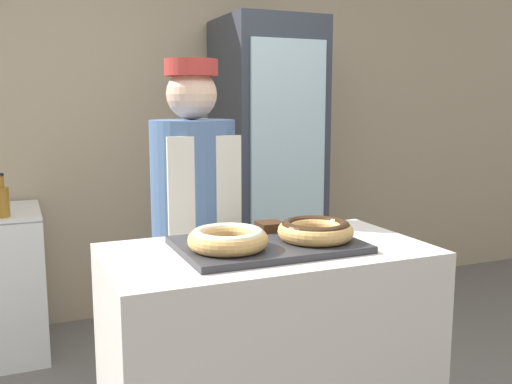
{
  "coord_description": "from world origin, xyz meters",
  "views": [
    {
      "loc": [
        -0.78,
        -1.73,
        1.45
      ],
      "look_at": [
        0.0,
        0.1,
        1.13
      ],
      "focal_mm": 40.0,
      "sensor_mm": 36.0,
      "label": 1
    }
  ],
  "objects": [
    {
      "name": "donut_light_glaze",
      "position": [
        -0.16,
        -0.05,
        1.02
      ],
      "size": [
        0.26,
        0.26,
        0.07
      ],
      "color": "tan",
      "rests_on": "serving_tray"
    },
    {
      "name": "baker_person",
      "position": [
        -0.08,
        0.59,
        0.86
      ],
      "size": [
        0.36,
        0.36,
        1.63
      ],
      "color": "#4C4C51",
      "rests_on": "ground_plane"
    },
    {
      "name": "bottle_amber_b",
      "position": [
        -0.86,
        1.54,
        0.93
      ],
      "size": [
        0.08,
        0.08,
        0.24
      ],
      "color": "#99661E",
      "rests_on": "chest_freezer"
    },
    {
      "name": "display_counter",
      "position": [
        0.0,
        0.0,
        0.48
      ],
      "size": [
        1.1,
        0.61,
        0.95
      ],
      "color": "beige",
      "rests_on": "ground_plane"
    },
    {
      "name": "serving_tray",
      "position": [
        0.0,
        0.0,
        0.97
      ],
      "size": [
        0.61,
        0.42,
        0.02
      ],
      "color": "#2D2D33",
      "rests_on": "display_counter"
    },
    {
      "name": "brownie_back_right",
      "position": [
        0.08,
        0.15,
        0.99
      ],
      "size": [
        0.09,
        0.09,
        0.03
      ],
      "color": "#382111",
      "rests_on": "serving_tray"
    },
    {
      "name": "beverage_fridge",
      "position": [
        0.78,
        1.74,
        0.99
      ],
      "size": [
        0.61,
        0.66,
        1.99
      ],
      "color": "#333842",
      "rests_on": "ground_plane"
    },
    {
      "name": "donut_chocolate_glaze",
      "position": [
        0.16,
        -0.05,
        1.02
      ],
      "size": [
        0.26,
        0.26,
        0.07
      ],
      "color": "tan",
      "rests_on": "serving_tray"
    },
    {
      "name": "wall_back",
      "position": [
        0.0,
        2.13,
        1.35
      ],
      "size": [
        8.0,
        0.06,
        2.7
      ],
      "color": "tan",
      "rests_on": "ground_plane"
    },
    {
      "name": "brownie_back_left",
      "position": [
        -0.08,
        0.15,
        0.99
      ],
      "size": [
        0.09,
        0.09,
        0.03
      ],
      "color": "#382111",
      "rests_on": "serving_tray"
    }
  ]
}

